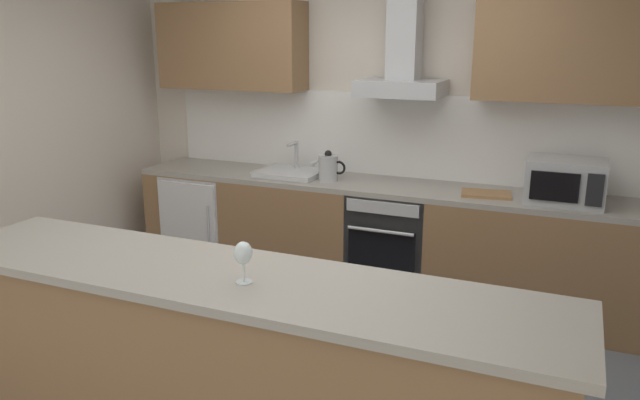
{
  "coord_description": "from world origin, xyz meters",
  "views": [
    {
      "loc": [
        1.4,
        -2.83,
        1.99
      ],
      "look_at": [
        0.03,
        0.39,
        1.05
      ],
      "focal_mm": 34.22,
      "sensor_mm": 36.0,
      "label": 1
    }
  ],
  "objects_px": {
    "microwave": "(565,181)",
    "kettle": "(328,167)",
    "sink": "(290,172)",
    "wine_glass": "(243,255)",
    "range_hood": "(403,65)",
    "oven": "(392,241)",
    "chopping_board": "(486,194)",
    "refrigerator": "(206,220)"
  },
  "relations": [
    {
      "from": "sink",
      "to": "refrigerator",
      "type": "bearing_deg",
      "value": -179.04
    },
    {
      "from": "sink",
      "to": "wine_glass",
      "type": "relative_size",
      "value": 2.81
    },
    {
      "from": "oven",
      "to": "kettle",
      "type": "bearing_deg",
      "value": -176.31
    },
    {
      "from": "oven",
      "to": "range_hood",
      "type": "xyz_separation_m",
      "value": [
        0.0,
        0.13,
        1.33
      ]
    },
    {
      "from": "sink",
      "to": "wine_glass",
      "type": "bearing_deg",
      "value": -68.6
    },
    {
      "from": "kettle",
      "to": "range_hood",
      "type": "xyz_separation_m",
      "value": [
        0.52,
        0.16,
        0.78
      ]
    },
    {
      "from": "oven",
      "to": "kettle",
      "type": "xyz_separation_m",
      "value": [
        -0.52,
        -0.03,
        0.55
      ]
    },
    {
      "from": "sink",
      "to": "range_hood",
      "type": "bearing_deg",
      "value": 7.73
    },
    {
      "from": "microwave",
      "to": "chopping_board",
      "type": "distance_m",
      "value": 0.53
    },
    {
      "from": "wine_glass",
      "to": "chopping_board",
      "type": "bearing_deg",
      "value": 74.16
    },
    {
      "from": "oven",
      "to": "range_hood",
      "type": "height_order",
      "value": "range_hood"
    },
    {
      "from": "sink",
      "to": "kettle",
      "type": "xyz_separation_m",
      "value": [
        0.35,
        -0.04,
        0.08
      ]
    },
    {
      "from": "microwave",
      "to": "range_hood",
      "type": "height_order",
      "value": "range_hood"
    },
    {
      "from": "oven",
      "to": "sink",
      "type": "xyz_separation_m",
      "value": [
        -0.87,
        0.01,
        0.47
      ]
    },
    {
      "from": "sink",
      "to": "kettle",
      "type": "height_order",
      "value": "sink"
    },
    {
      "from": "refrigerator",
      "to": "microwave",
      "type": "height_order",
      "value": "microwave"
    },
    {
      "from": "oven",
      "to": "wine_glass",
      "type": "xyz_separation_m",
      "value": [
        0.04,
        -2.31,
        0.67
      ]
    },
    {
      "from": "kettle",
      "to": "microwave",
      "type": "bearing_deg",
      "value": 0.19
    },
    {
      "from": "refrigerator",
      "to": "range_hood",
      "type": "height_order",
      "value": "range_hood"
    },
    {
      "from": "sink",
      "to": "range_hood",
      "type": "xyz_separation_m",
      "value": [
        0.87,
        0.12,
        0.86
      ]
    },
    {
      "from": "oven",
      "to": "chopping_board",
      "type": "relative_size",
      "value": 2.35
    },
    {
      "from": "wine_glass",
      "to": "refrigerator",
      "type": "bearing_deg",
      "value": 126.85
    },
    {
      "from": "microwave",
      "to": "kettle",
      "type": "bearing_deg",
      "value": -179.81
    },
    {
      "from": "sink",
      "to": "range_hood",
      "type": "height_order",
      "value": "range_hood"
    },
    {
      "from": "oven",
      "to": "sink",
      "type": "distance_m",
      "value": 0.99
    },
    {
      "from": "refrigerator",
      "to": "range_hood",
      "type": "bearing_deg",
      "value": 4.47
    },
    {
      "from": "sink",
      "to": "chopping_board",
      "type": "distance_m",
      "value": 1.56
    },
    {
      "from": "range_hood",
      "to": "chopping_board",
      "type": "xyz_separation_m",
      "value": [
        0.68,
        -0.15,
        -0.88
      ]
    },
    {
      "from": "microwave",
      "to": "range_hood",
      "type": "relative_size",
      "value": 0.69
    },
    {
      "from": "oven",
      "to": "wine_glass",
      "type": "distance_m",
      "value": 2.4
    },
    {
      "from": "kettle",
      "to": "wine_glass",
      "type": "bearing_deg",
      "value": -76.22
    },
    {
      "from": "refrigerator",
      "to": "chopping_board",
      "type": "height_order",
      "value": "chopping_board"
    },
    {
      "from": "microwave",
      "to": "sink",
      "type": "distance_m",
      "value": 2.07
    },
    {
      "from": "oven",
      "to": "kettle",
      "type": "distance_m",
      "value": 0.76
    },
    {
      "from": "range_hood",
      "to": "wine_glass",
      "type": "height_order",
      "value": "range_hood"
    },
    {
      "from": "microwave",
      "to": "wine_glass",
      "type": "bearing_deg",
      "value": -116.94
    },
    {
      "from": "oven",
      "to": "refrigerator",
      "type": "relative_size",
      "value": 0.94
    },
    {
      "from": "sink",
      "to": "range_hood",
      "type": "relative_size",
      "value": 0.69
    },
    {
      "from": "microwave",
      "to": "range_hood",
      "type": "distance_m",
      "value": 1.41
    },
    {
      "from": "oven",
      "to": "refrigerator",
      "type": "distance_m",
      "value": 1.69
    },
    {
      "from": "wine_glass",
      "to": "range_hood",
      "type": "bearing_deg",
      "value": 90.82
    },
    {
      "from": "microwave",
      "to": "sink",
      "type": "height_order",
      "value": "microwave"
    }
  ]
}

